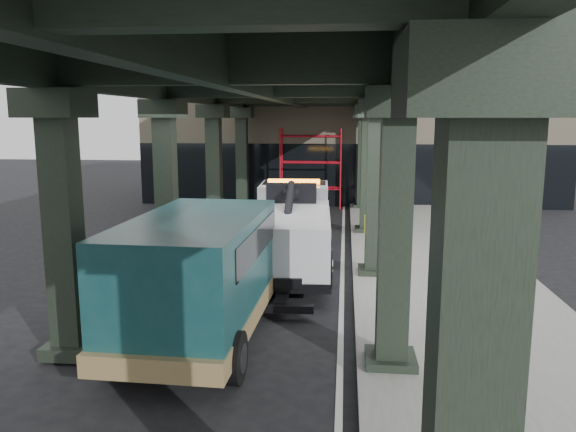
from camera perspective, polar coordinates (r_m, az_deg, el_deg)
The scene contains 8 objects.
ground at distance 14.46m, azimuth -1.34°, elevation -8.19°, with size 90.00×90.00×0.00m, color black.
sidewalk at distance 16.48m, azimuth 15.37°, elevation -6.00°, with size 5.00×40.00×0.15m, color gray.
lane_stripe at distance 16.26m, azimuth 5.53°, elevation -6.14°, with size 0.12×38.00×0.01m, color silver.
viaduct at distance 15.81m, azimuth -1.97°, elevation 13.43°, with size 7.40×32.00×6.40m.
building at distance 33.64m, azimuth 6.37°, elevation 9.03°, with size 22.00×10.00×8.00m, color #C6B793.
scaffolding at distance 28.43m, azimuth 2.33°, elevation 5.11°, with size 3.08×0.88×4.00m.
tow_truck at distance 17.01m, azimuth 0.31°, elevation -0.96°, with size 2.67×8.12×2.63m.
towed_van at distance 11.72m, azimuth -8.67°, elevation -5.57°, with size 2.74×6.45×2.58m.
Camera 1 is at (1.73, -13.63, 4.50)m, focal length 35.00 mm.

